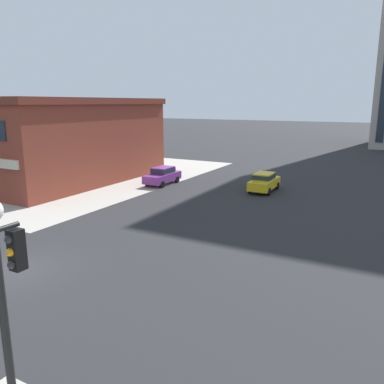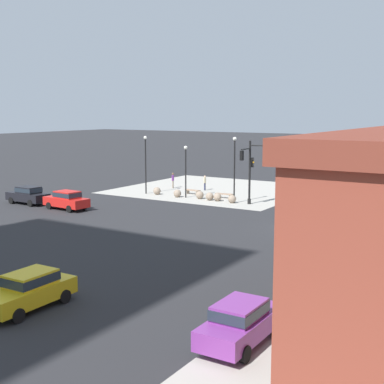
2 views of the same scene
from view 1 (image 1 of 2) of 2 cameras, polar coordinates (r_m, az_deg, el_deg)
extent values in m
plane|color=#262628|center=(20.60, -24.12, -10.46)|extent=(320.00, 320.00, 0.00)
cube|color=#A8A399|center=(47.85, -19.99, 2.79)|extent=(32.00, 32.00, 0.02)
cube|color=black|center=(9.13, -24.21, -7.70)|extent=(0.28, 0.28, 0.90)
sphere|color=#282828|center=(8.95, -25.19, -6.29)|extent=(0.18, 0.18, 0.18)
sphere|color=orange|center=(9.04, -25.01, -7.97)|extent=(0.18, 0.18, 0.18)
sphere|color=#282828|center=(9.14, -24.85, -9.62)|extent=(0.18, 0.18, 0.18)
cube|color=#7A3389|center=(38.05, -4.35, 2.16)|extent=(1.77, 4.40, 0.76)
cube|color=#7A3389|center=(38.06, -4.24, 3.21)|extent=(1.50, 2.12, 0.60)
cube|color=#232D38|center=(38.06, -4.24, 3.21)|extent=(1.54, 2.20, 0.40)
cylinder|color=black|center=(36.56, -4.38, 1.11)|extent=(0.22, 0.64, 0.64)
cylinder|color=black|center=(37.47, -6.54, 1.35)|extent=(0.22, 0.64, 0.64)
cylinder|color=black|center=(38.83, -2.22, 1.84)|extent=(0.22, 0.64, 0.64)
cylinder|color=black|center=(39.69, -4.30, 2.05)|extent=(0.22, 0.64, 0.64)
cube|color=gold|center=(35.60, 10.51, 1.23)|extent=(1.84, 4.43, 0.76)
cube|color=gold|center=(35.33, 10.48, 2.27)|extent=(1.53, 2.14, 0.60)
cube|color=#232D38|center=(35.33, 10.48, 2.27)|extent=(1.57, 2.23, 0.40)
cylinder|color=black|center=(37.19, 9.88, 1.16)|extent=(0.23, 0.64, 0.64)
cylinder|color=black|center=(36.74, 12.36, 0.90)|extent=(0.23, 0.64, 0.64)
cylinder|color=black|center=(34.65, 8.50, 0.35)|extent=(0.23, 0.64, 0.64)
cylinder|color=black|center=(34.17, 11.15, 0.06)|extent=(0.23, 0.64, 0.64)
cube|color=brown|center=(45.99, -22.84, 6.97)|extent=(22.48, 19.08, 7.62)
cube|color=brown|center=(45.81, -23.30, 12.08)|extent=(22.93, 19.46, 0.60)
cube|color=#1E2833|center=(32.92, -26.17, 8.03)|extent=(1.10, 0.08, 1.50)
camera|label=2|loc=(56.74, -2.32, 13.94)|focal=50.11mm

